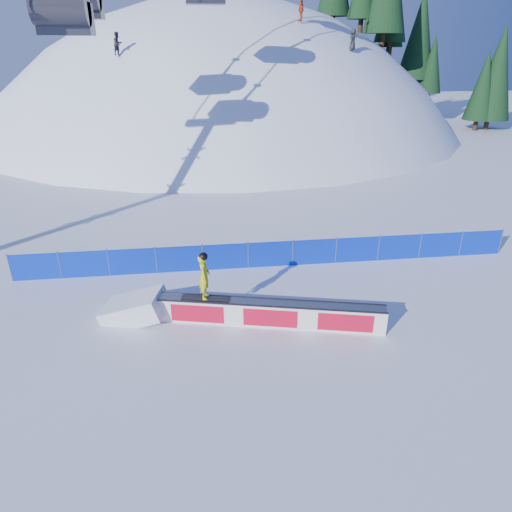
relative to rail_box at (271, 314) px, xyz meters
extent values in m
plane|color=white|center=(0.72, 0.15, -0.47)|extent=(160.00, 160.00, 0.00)
sphere|color=white|center=(0.72, 42.15, -18.47)|extent=(64.00, 64.00, 64.00)
cylinder|color=black|center=(15.48, 43.49, 10.49)|extent=(0.50, 0.50, 1.40)
cylinder|color=black|center=(16.46, 40.84, 9.96)|extent=(0.50, 0.50, 1.40)
cylinder|color=black|center=(18.13, 44.50, 8.88)|extent=(0.50, 0.50, 1.40)
cylinder|color=black|center=(20.58, 37.03, 6.69)|extent=(0.50, 0.50, 1.40)
cone|color=black|center=(20.58, 37.03, 11.32)|extent=(3.55, 3.55, 8.06)
cylinder|color=black|center=(20.73, 42.29, 7.10)|extent=(0.50, 0.50, 1.40)
cone|color=black|center=(20.73, 42.29, 10.78)|extent=(2.70, 2.70, 6.15)
cylinder|color=black|center=(23.00, 36.59, 4.42)|extent=(0.50, 0.50, 1.40)
cone|color=black|center=(23.00, 36.59, 10.01)|extent=(4.39, 4.39, 9.99)
cylinder|color=black|center=(23.77, 46.13, 3.97)|extent=(0.50, 0.50, 1.40)
cone|color=black|center=(23.77, 46.13, 9.38)|extent=(4.24, 4.24, 9.63)
cylinder|color=black|center=(27.34, 45.75, 0.13)|extent=(0.50, 0.50, 1.40)
cone|color=black|center=(27.34, 45.75, 5.54)|extent=(4.23, 4.23, 9.61)
cylinder|color=black|center=(28.27, 43.97, 0.13)|extent=(0.50, 0.50, 1.40)
cone|color=black|center=(28.27, 43.97, 3.99)|extent=(2.87, 2.87, 6.52)
cylinder|color=black|center=(30.40, 45.00, 0.13)|extent=(0.50, 0.50, 1.40)
cone|color=black|center=(30.40, 45.00, 4.37)|extent=(3.20, 3.20, 7.27)
cube|color=#0628BB|center=(0.72, 4.65, 0.13)|extent=(22.00, 0.03, 1.20)
cylinder|color=#3D486F|center=(-10.28, 4.65, 0.18)|extent=(0.05, 0.05, 1.30)
cylinder|color=#3D486F|center=(-8.28, 4.65, 0.18)|extent=(0.05, 0.05, 1.30)
cylinder|color=#3D486F|center=(-6.28, 4.65, 0.18)|extent=(0.05, 0.05, 1.30)
cylinder|color=#3D486F|center=(-4.28, 4.65, 0.18)|extent=(0.05, 0.05, 1.30)
cylinder|color=#3D486F|center=(-2.28, 4.65, 0.18)|extent=(0.05, 0.05, 1.30)
cylinder|color=#3D486F|center=(-0.28, 4.65, 0.18)|extent=(0.05, 0.05, 1.30)
cylinder|color=#3D486F|center=(1.72, 4.65, 0.18)|extent=(0.05, 0.05, 1.30)
cylinder|color=#3D486F|center=(3.72, 4.65, 0.18)|extent=(0.05, 0.05, 1.30)
cylinder|color=#3D486F|center=(5.72, 4.65, 0.18)|extent=(0.05, 0.05, 1.30)
cylinder|color=#3D486F|center=(7.72, 4.65, 0.18)|extent=(0.05, 0.05, 1.30)
cylinder|color=#3D486F|center=(9.72, 4.65, 0.18)|extent=(0.05, 0.05, 1.30)
cylinder|color=#3D486F|center=(11.72, 4.65, 0.18)|extent=(0.05, 0.05, 1.30)
cylinder|color=#2B2A31|center=(-8.03, 10.70, 10.05)|extent=(2.40, 1.50, 1.50)
cube|color=white|center=(0.00, 0.00, -0.02)|extent=(7.84, 2.36, 0.89)
cube|color=gray|center=(0.00, 0.00, 0.44)|extent=(7.77, 2.36, 0.04)
cube|color=black|center=(-0.06, -0.26, 0.45)|extent=(7.73, 1.90, 0.06)
cube|color=black|center=(0.06, 0.26, 0.45)|extent=(7.73, 1.90, 0.06)
cube|color=red|center=(-0.06, -0.25, -0.02)|extent=(7.34, 1.80, 0.67)
cube|color=red|center=(0.06, 0.25, -0.02)|extent=(7.34, 1.80, 0.67)
cube|color=black|center=(-2.25, 0.55, 0.50)|extent=(1.72, 0.70, 0.03)
imported|color=#CFCD11|center=(-2.25, 0.55, 1.34)|extent=(0.45, 0.64, 1.65)
sphere|color=black|center=(-2.25, 0.55, 2.11)|extent=(0.31, 0.31, 0.31)
imported|color=black|center=(-7.86, 25.95, 8.59)|extent=(0.99, 1.02, 1.65)
imported|color=#C43F1C|center=(7.14, 29.75, 11.15)|extent=(0.63, 1.04, 1.65)
imported|color=black|center=(11.27, 27.73, 8.90)|extent=(0.88, 0.96, 1.65)
camera|label=1|loc=(-2.25, -13.49, 8.66)|focal=32.00mm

